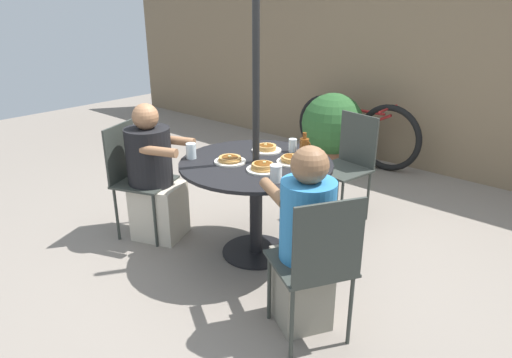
{
  "coord_description": "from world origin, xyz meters",
  "views": [
    {
      "loc": [
        2.09,
        -2.37,
        1.88
      ],
      "look_at": [
        0.0,
        0.0,
        0.63
      ],
      "focal_mm": 32.0,
      "sensor_mm": 36.0,
      "label": 1
    }
  ],
  "objects": [
    {
      "name": "patio_chair_east",
      "position": [
        -0.98,
        -0.4,
        0.54
      ],
      "size": [
        0.55,
        0.55,
        0.94
      ],
      "rotation": [
        0.0,
        0.0,
        -1.18
      ],
      "color": "#333833",
      "rests_on": "ground"
    },
    {
      "name": "pancake_plate_c",
      "position": [
        0.16,
        -0.1,
        0.78
      ],
      "size": [
        0.23,
        0.23,
        0.06
      ],
      "color": "silver",
      "rests_on": "patio_table"
    },
    {
      "name": "patio_table",
      "position": [
        0.0,
        0.0,
        0.62
      ],
      "size": [
        1.14,
        1.14,
        0.76
      ],
      "color": "black",
      "rests_on": "ground"
    },
    {
      "name": "diner_south",
      "position": [
        0.77,
        -0.44,
        0.54
      ],
      "size": [
        0.57,
        0.51,
        1.15
      ],
      "rotation": [
        0.0,
        0.0,
        1.05
      ],
      "color": "gray",
      "rests_on": "ground"
    },
    {
      "name": "umbrella_pole",
      "position": [
        0.0,
        0.0,
        1.05
      ],
      "size": [
        0.05,
        0.05,
        2.1
      ],
      "primitive_type": "cylinder",
      "color": "black",
      "rests_on": "ground"
    },
    {
      "name": "pancake_plate_a",
      "position": [
        0.21,
        0.16,
        0.78
      ],
      "size": [
        0.23,
        0.23,
        0.06
      ],
      "color": "silver",
      "rests_on": "patio_table"
    },
    {
      "name": "diner_east",
      "position": [
        -0.82,
        -0.33,
        0.51
      ],
      "size": [
        0.57,
        0.5,
        1.13
      ],
      "rotation": [
        0.0,
        0.0,
        -1.18
      ],
      "color": "beige",
      "rests_on": "ground"
    },
    {
      "name": "back_fence",
      "position": [
        0.0,
        2.73,
        1.0
      ],
      "size": [
        10.0,
        0.06,
        1.99
      ],
      "primitive_type": "cube",
      "color": "#7A664C",
      "rests_on": "ground"
    },
    {
      "name": "bicycle",
      "position": [
        -0.52,
        2.4,
        0.4
      ],
      "size": [
        1.63,
        0.44,
        0.8
      ],
      "rotation": [
        0.0,
        0.0,
        0.03
      ],
      "color": "black",
      "rests_on": "ground"
    },
    {
      "name": "coffee_cup",
      "position": [
        0.35,
        -0.2,
        0.82
      ],
      "size": [
        0.08,
        0.08,
        0.11
      ],
      "color": "white",
      "rests_on": "patio_table"
    },
    {
      "name": "ground_plane",
      "position": [
        0.0,
        0.0,
        0.0
      ],
      "size": [
        12.0,
        12.0,
        0.0
      ],
      "primitive_type": "plane",
      "color": "gray"
    },
    {
      "name": "patio_chair_north",
      "position": [
        0.18,
        1.04,
        0.54
      ],
      "size": [
        0.49,
        0.49,
        0.94
      ],
      "rotation": [
        0.0,
        0.0,
        -3.31
      ],
      "color": "#333833",
      "rests_on": "ground"
    },
    {
      "name": "patio_chair_south",
      "position": [
        0.92,
        -0.53,
        0.54
      ],
      "size": [
        0.58,
        0.58,
        0.94
      ],
      "rotation": [
        0.0,
        0.0,
        1.05
      ],
      "color": "#333833",
      "rests_on": "ground"
    },
    {
      "name": "pancake_plate_d",
      "position": [
        -0.11,
        0.25,
        0.78
      ],
      "size": [
        0.23,
        0.23,
        0.06
      ],
      "color": "silver",
      "rests_on": "patio_table"
    },
    {
      "name": "pancake_plate_b",
      "position": [
        -0.14,
        -0.13,
        0.78
      ],
      "size": [
        0.23,
        0.23,
        0.05
      ],
      "color": "silver",
      "rests_on": "patio_table"
    },
    {
      "name": "drinking_glass_b",
      "position": [
        -0.42,
        -0.26,
        0.82
      ],
      "size": [
        0.08,
        0.08,
        0.12
      ],
      "primitive_type": "cylinder",
      "color": "silver",
      "rests_on": "patio_table"
    },
    {
      "name": "potted_shrub",
      "position": [
        -0.65,
        2.07,
        0.5
      ],
      "size": [
        0.72,
        0.72,
        0.88
      ],
      "color": "brown",
      "rests_on": "ground"
    },
    {
      "name": "syrup_bottle",
      "position": [
        0.14,
        0.41,
        0.82
      ],
      "size": [
        0.1,
        0.07,
        0.16
      ],
      "color": "brown",
      "rests_on": "patio_table"
    },
    {
      "name": "drinking_glass_a",
      "position": [
        0.05,
        0.38,
        0.81
      ],
      "size": [
        0.06,
        0.06,
        0.1
      ],
      "primitive_type": "cylinder",
      "color": "silver",
      "rests_on": "patio_table"
    }
  ]
}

